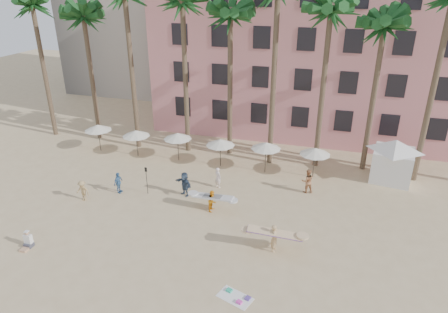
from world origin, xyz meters
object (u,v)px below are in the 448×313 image
Objects in this scene: cabana at (394,156)px; carrier_white at (212,200)px; pink_hotel at (331,53)px; carrier_yellow at (275,236)px.

cabana is 1.68× the size of carrier_white.
cabana is (6.11, -12.04, -5.93)m from pink_hotel.
pink_hotel is 25.03m from carrier_yellow.
pink_hotel is 6.86× the size of cabana.
carrier_yellow reaches higher than carrier_white.
cabana is at bearing 57.80° from carrier_yellow.
carrier_yellow is 1.10× the size of carrier_white.
carrier_yellow is at bearing -122.20° from cabana.
pink_hotel is at bearing 86.61° from carrier_yellow.
pink_hotel is at bearing 116.90° from cabana.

